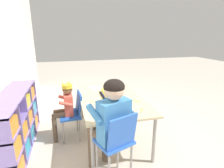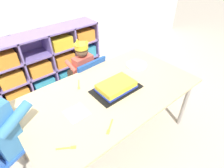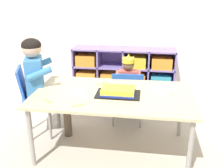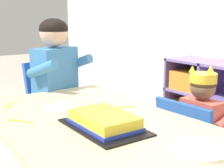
% 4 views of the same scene
% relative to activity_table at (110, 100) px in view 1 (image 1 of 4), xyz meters
% --- Properties ---
extents(ground, '(16.00, 16.00, 0.00)m').
position_rel_activity_table_xyz_m(ground, '(0.00, 0.00, -0.56)').
color(ground, '#BCB2A3').
extents(storage_cubby_shelf, '(1.40, 0.31, 0.76)m').
position_rel_activity_table_xyz_m(storage_cubby_shelf, '(-0.01, 1.23, -0.22)').
color(storage_cubby_shelf, '#7F6BB2').
rests_on(storage_cubby_shelf, ground).
extents(activity_table, '(1.50, 0.83, 0.61)m').
position_rel_activity_table_xyz_m(activity_table, '(0.00, 0.00, 0.00)').
color(activity_table, '#D1B789').
rests_on(activity_table, ground).
extents(classroom_chair_blue, '(0.39, 0.33, 0.67)m').
position_rel_activity_table_xyz_m(classroom_chair_blue, '(0.10, 0.51, -0.16)').
color(classroom_chair_blue, '#1E4CA8').
rests_on(classroom_chair_blue, ground).
extents(child_with_crown, '(0.31, 0.31, 0.84)m').
position_rel_activity_table_xyz_m(child_with_crown, '(0.09, 0.62, -0.04)').
color(child_with_crown, '#D15647').
rests_on(child_with_crown, ground).
extents(classroom_chair_adult_side, '(0.40, 0.40, 0.78)m').
position_rel_activity_table_xyz_m(classroom_chair_adult_side, '(-0.88, 0.14, -0.08)').
color(classroom_chair_adult_side, blue).
rests_on(classroom_chair_adult_side, ground).
extents(adult_helper_seated, '(0.48, 0.46, 1.08)m').
position_rel_activity_table_xyz_m(adult_helper_seated, '(-0.77, 0.18, 0.11)').
color(adult_helper_seated, '#3D7FBC').
rests_on(adult_helper_seated, ground).
extents(birthday_cake_on_tray, '(0.41, 0.25, 0.07)m').
position_rel_activity_table_xyz_m(birthday_cake_on_tray, '(0.05, -0.02, 0.08)').
color(birthday_cake_on_tray, black).
rests_on(birthday_cake_on_tray, activity_table).
extents(paper_plate_stack, '(0.21, 0.21, 0.01)m').
position_rel_activity_table_xyz_m(paper_plate_stack, '(0.46, 0.14, 0.05)').
color(paper_plate_stack, white).
rests_on(paper_plate_stack, activity_table).
extents(paper_napkin_square, '(0.15, 0.15, 0.00)m').
position_rel_activity_table_xyz_m(paper_napkin_square, '(-0.35, -0.03, 0.05)').
color(paper_napkin_square, white).
rests_on(paper_napkin_square, activity_table).
extents(fork_at_table_front_edge, '(0.08, 0.12, 0.00)m').
position_rel_activity_table_xyz_m(fork_at_table_front_edge, '(-0.16, 0.24, 0.05)').
color(fork_at_table_front_edge, yellow).
rests_on(fork_at_table_front_edge, activity_table).
extents(fork_near_cake_tray, '(0.12, 0.09, 0.00)m').
position_rel_activity_table_xyz_m(fork_near_cake_tray, '(-0.25, -0.29, 0.05)').
color(fork_near_cake_tray, yellow).
rests_on(fork_near_cake_tray, activity_table).
extents(fork_beside_plate_stack, '(0.11, 0.08, 0.00)m').
position_rel_activity_table_xyz_m(fork_beside_plate_stack, '(-0.54, -0.25, 0.05)').
color(fork_beside_plate_stack, yellow).
rests_on(fork_beside_plate_stack, activity_table).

